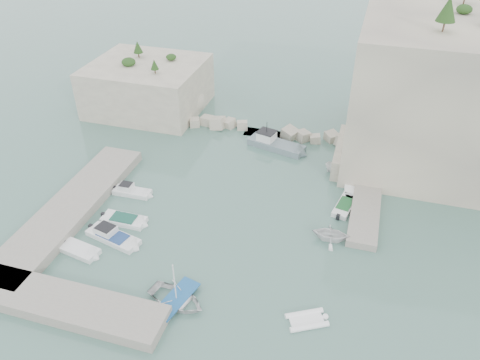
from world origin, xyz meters
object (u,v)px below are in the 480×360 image
(inflatable_dinghy, at_px, (307,321))
(tender_east_b, at_px, (344,208))
(motorboat_e, at_px, (80,252))
(work_boat, at_px, (276,148))
(tender_east_a, at_px, (330,240))
(rowboat, at_px, (177,302))
(tender_east_c, at_px, (352,193))
(tender_east_d, at_px, (341,174))
(motorboat_b, at_px, (132,194))
(motorboat_c, at_px, (124,222))
(motorboat_d, at_px, (114,239))

(inflatable_dinghy, height_order, tender_east_b, tender_east_b)
(motorboat_e, distance_m, work_boat, 28.41)
(inflatable_dinghy, bearing_deg, tender_east_a, 58.58)
(rowboat, bearing_deg, inflatable_dinghy, -69.78)
(tender_east_c, relative_size, tender_east_d, 1.27)
(tender_east_b, bearing_deg, motorboat_b, 112.25)
(motorboat_c, xyz_separation_m, tender_east_d, (20.90, 15.68, 0.00))
(motorboat_e, relative_size, work_boat, 0.53)
(tender_east_c, bearing_deg, rowboat, 139.33)
(motorboat_d, relative_size, motorboat_e, 1.47)
(rowboat, bearing_deg, tender_east_b, -21.40)
(motorboat_b, distance_m, rowboat, 17.18)
(work_boat, bearing_deg, motorboat_e, -104.84)
(inflatable_dinghy, height_order, tender_east_d, tender_east_d)
(inflatable_dinghy, distance_m, tender_east_b, 16.35)
(tender_east_d, distance_m, work_boat, 9.68)
(motorboat_e, height_order, work_boat, work_boat)
(motorboat_d, bearing_deg, tender_east_c, 47.26)
(rowboat, bearing_deg, tender_east_d, -11.13)
(work_boat, bearing_deg, rowboat, -80.55)
(motorboat_b, relative_size, tender_east_b, 0.99)
(tender_east_c, bearing_deg, inflatable_dinghy, 166.13)
(motorboat_c, relative_size, tender_east_b, 1.07)
(inflatable_dinghy, distance_m, tender_east_a, 10.61)
(motorboat_d, bearing_deg, motorboat_c, 109.22)
(motorboat_b, xyz_separation_m, inflatable_dinghy, (22.14, -11.98, 0.00))
(inflatable_dinghy, xyz_separation_m, tender_east_a, (0.54, 10.59, 0.00))
(rowboat, distance_m, inflatable_dinghy, 11.17)
(motorboat_e, height_order, inflatable_dinghy, motorboat_e)
(motorboat_e, relative_size, tender_east_b, 0.90)
(motorboat_e, bearing_deg, tender_east_d, 53.05)
(tender_east_b, height_order, tender_east_d, tender_east_d)
(work_boat, bearing_deg, tender_east_a, -45.75)
(inflatable_dinghy, bearing_deg, motorboat_d, 139.13)
(tender_east_c, distance_m, work_boat, 12.84)
(motorboat_c, bearing_deg, tender_east_c, 28.05)
(work_boat, bearing_deg, motorboat_c, -107.22)
(inflatable_dinghy, xyz_separation_m, work_boat, (-8.68, 26.67, 0.00))
(motorboat_d, xyz_separation_m, tender_east_b, (21.73, 11.83, 0.00))
(motorboat_c, bearing_deg, inflatable_dinghy, -19.53)
(tender_east_b, distance_m, tender_east_d, 6.73)
(motorboat_b, bearing_deg, tender_east_d, 24.59)
(motorboat_b, relative_size, work_boat, 0.58)
(tender_east_d, relative_size, work_boat, 0.48)
(motorboat_d, height_order, motorboat_b, same)
(inflatable_dinghy, height_order, tender_east_a, tender_east_a)
(motorboat_b, xyz_separation_m, tender_east_d, (22.39, 10.96, 0.00))
(motorboat_e, bearing_deg, work_boat, 71.10)
(inflatable_dinghy, bearing_deg, work_boat, 79.52)
(rowboat, relative_size, work_boat, 0.64)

